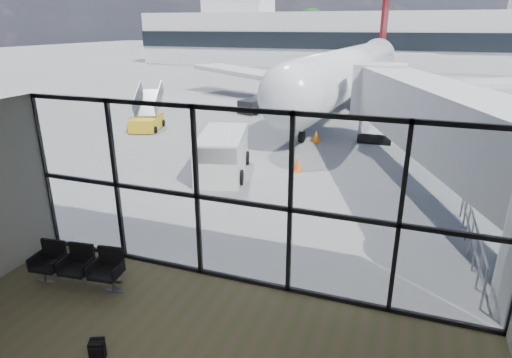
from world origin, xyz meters
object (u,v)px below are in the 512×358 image
Objects in this scene: service_van at (222,154)px; seating_row at (79,263)px; airliner at (354,70)px; mobile_stairs at (147,121)px; belt_loader at (257,104)px; backpack at (97,350)px.

seating_row is at bearing -105.38° from service_van.
mobile_stairs is (-10.79, -13.70, -2.23)m from airliner.
service_van is 1.14× the size of belt_loader.
service_van is at bearing -55.35° from mobile_stairs.
belt_loader reaches higher than backpack.
airliner is 8.88× the size of belt_loader.
backpack is (2.13, -2.02, -0.37)m from seating_row.
service_van reaches higher than belt_loader.
belt_loader is at bearing 41.94° from mobile_stairs.
seating_row is at bearing -91.79° from airliner.
backpack is at bearing -61.67° from belt_loader.
airliner is (2.74, 28.95, 2.19)m from seating_row.
service_van is 14.35m from belt_loader.
service_van is at bearing 76.79° from backpack.
belt_loader is (-6.21, -6.05, -2.19)m from airliner.
service_van is at bearing -94.38° from airliner.
belt_loader is at bearing -132.12° from airliner.
seating_row is 8.97m from service_van.
backpack is at bearing -87.51° from airliner.
airliner reaches higher than service_van.
airliner is 20.27m from service_van.
mobile_stairs is at bearing -124.62° from airliner.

